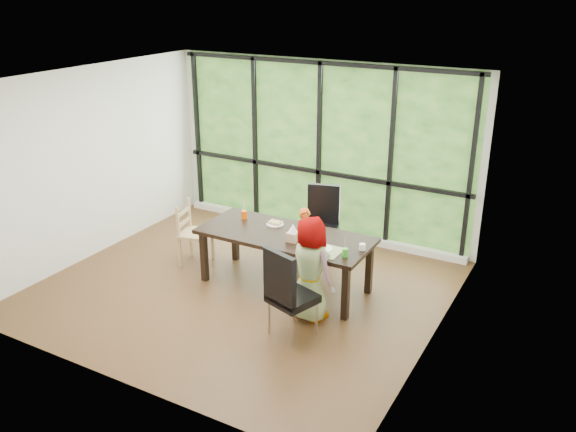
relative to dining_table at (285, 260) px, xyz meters
The scene contains 23 objects.
ground 0.67m from the dining_table, 144.98° to the right, with size 5.00×5.00×0.00m, color black.
back_wall 2.21m from the dining_table, 103.12° to the left, with size 5.00×5.00×0.00m, color silver.
foliage_backdrop 2.19m from the dining_table, 103.26° to the left, with size 4.80×0.02×2.65m, color #204719.
window_mullions 2.16m from the dining_table, 103.53° to the left, with size 4.80×0.06×2.65m, color black, non-canonical shape.
window_sill 1.92m from the dining_table, 103.81° to the left, with size 4.80×0.12×0.10m, color silver.
dining_table is the anchor object (origin of this frame).
chair_window_leather 0.96m from the dining_table, 86.91° to the left, with size 0.46×0.46×1.08m, color black.
chair_interior_leather 1.16m from the dining_table, 56.50° to the right, with size 0.46×0.46×1.08m, color black.
chair_end_beech 1.45m from the dining_table, behind, with size 0.42×0.40×0.90m, color #A18352.
child_toddler 0.57m from the dining_table, 90.00° to the left, with size 0.33×0.22×0.91m, color #D64F15.
child_older 0.89m from the dining_table, 38.51° to the right, with size 0.63×0.41×1.28m, color slate.
placemat 0.76m from the dining_table, 19.90° to the right, with size 0.50×0.37×0.01m, color tan.
plate_far 0.51m from the dining_table, 141.94° to the left, with size 0.23×0.23×0.01m, color white.
plate_near 0.75m from the dining_table, 17.80° to the right, with size 0.26×0.26×0.02m, color white.
orange_cup 0.88m from the dining_table, 165.64° to the left, with size 0.07×0.07×0.12m, color #EF5200.
green_cup 1.07m from the dining_table, 14.71° to the right, with size 0.07×0.07×0.11m, color green.
white_mug 1.13m from the dining_table, ahead, with size 0.08×0.08×0.08m, color white.
tissue_box 0.50m from the dining_table, 36.91° to the right, with size 0.14×0.14×0.12m, color tan.
crepe_rolls_far 0.53m from the dining_table, 141.94° to the left, with size 0.20×0.12×0.04m, color tan, non-canonical shape.
crepe_rolls_near 0.77m from the dining_table, 17.80° to the right, with size 0.10×0.12×0.04m, color tan, non-canonical shape.
straw_white 0.93m from the dining_table, 165.64° to the left, with size 0.01×0.01×0.20m, color white.
straw_pink 1.11m from the dining_table, 14.71° to the right, with size 0.01×0.01×0.20m, color pink.
tissue 0.60m from the dining_table, 36.91° to the right, with size 0.12×0.12×0.11m, color white.
Camera 1 is at (3.88, -5.81, 3.77)m, focal length 37.37 mm.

